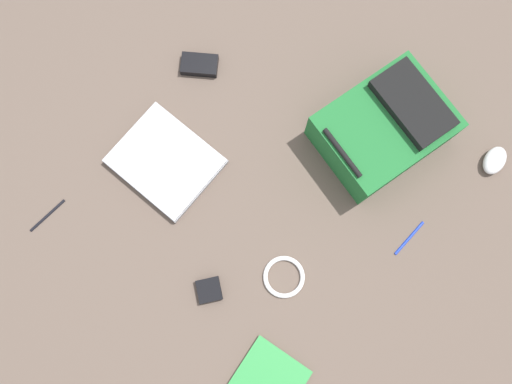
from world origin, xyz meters
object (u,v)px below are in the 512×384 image
backpack (385,127)px  pen_blue (410,238)px  earbud_pouch (209,290)px  power_brick (199,65)px  laptop (165,161)px  cable_coil (284,277)px  pen_black (47,215)px  computer_mouse (495,160)px

backpack → pen_blue: size_ratio=3.25×
pen_blue → earbud_pouch: earbud_pouch is taller
power_brick → laptop: bearing=110.9°
laptop → earbud_pouch: 0.44m
power_brick → pen_blue: (-0.91, 0.05, -0.01)m
cable_coil → pen_blue: 0.42m
cable_coil → earbud_pouch: size_ratio=1.81×
backpack → pen_black: 1.13m
cable_coil → pen_black: cable_coil is taller
computer_mouse → earbud_pouch: bearing=57.2°
backpack → cable_coil: (-0.03, 0.57, -0.08)m
laptop → pen_black: size_ratio=2.27×
computer_mouse → pen_blue: size_ratio=0.72×
computer_mouse → cable_coil: bearing=61.5°
laptop → computer_mouse: (-0.85, -0.67, 0.01)m
computer_mouse → cable_coil: 0.79m
laptop → earbud_pouch: size_ratio=4.45×
backpack → laptop: size_ratio=1.41×
pen_black → computer_mouse: bearing=-135.1°
backpack → earbud_pouch: 0.76m
computer_mouse → pen_black: bearing=40.0°
cable_coil → pen_blue: bearing=-125.1°
backpack → pen_black: size_ratio=3.19×
backpack → computer_mouse: (-0.35, -0.16, -0.06)m
power_brick → pen_black: power_brick is taller
pen_blue → power_brick: bearing=-2.8°
backpack → power_brick: bearing=15.7°
pen_blue → earbud_pouch: size_ratio=1.93×
cable_coil → earbud_pouch: 0.24m
earbud_pouch → pen_blue: bearing=-127.7°
computer_mouse → cable_coil: computer_mouse is taller
pen_blue → earbud_pouch: (0.41, 0.53, 0.01)m
power_brick → pen_black: bearing=84.9°
earbud_pouch → backpack: bearing=-99.6°
pen_black → earbud_pouch: (-0.57, -0.14, 0.01)m
computer_mouse → earbud_pouch: size_ratio=1.39×
pen_black → laptop: bearing=-117.0°
backpack → cable_coil: size_ratio=3.47×
backpack → computer_mouse: backpack is taller
laptop → backpack: bearing=-134.5°
backpack → pen_black: backpack is taller
computer_mouse → cable_coil: size_ratio=0.77×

